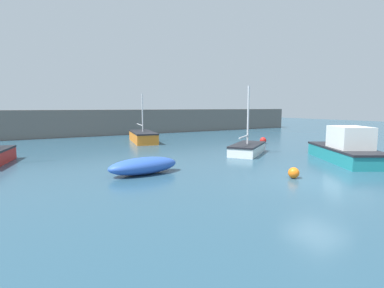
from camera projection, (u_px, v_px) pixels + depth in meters
ground_plane at (318, 184)px, 13.17m from camera, size 120.00×120.00×0.20m
harbor_breakwater at (125, 122)px, 36.39m from camera, size 50.17×3.05×2.95m
open_tender_yellow at (144, 166)px, 14.59m from camera, size 3.67×1.64×0.82m
sailboat_twin_hulled at (247, 148)px, 20.81m from camera, size 4.36×3.80×4.70m
sailboat_short_mast at (143, 137)px, 27.89m from camera, size 2.96×6.35×4.46m
cabin_cruiser_white at (347, 149)px, 17.81m from camera, size 5.00×6.34×2.14m
mooring_buoy_orange at (294, 173)px, 13.75m from camera, size 0.51×0.51×0.51m
mooring_buoy_red at (263, 140)px, 26.80m from camera, size 0.57×0.57×0.57m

